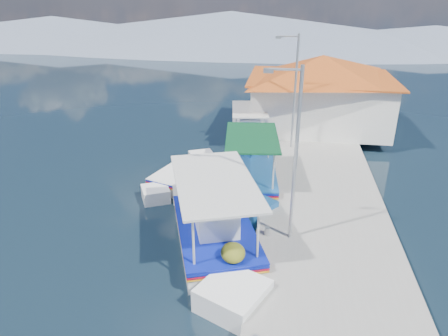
# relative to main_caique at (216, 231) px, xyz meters

# --- Properties ---
(ground) EXTENTS (160.00, 160.00, 0.00)m
(ground) POSITION_rel_main_caique_xyz_m (-1.99, -1.86, -0.56)
(ground) COLOR black
(ground) RESTS_ON ground
(quay) EXTENTS (5.00, 44.00, 0.50)m
(quay) POSITION_rel_main_caique_xyz_m (3.91, 4.14, -0.31)
(quay) COLOR gray
(quay) RESTS_ON ground
(bollards) EXTENTS (0.20, 17.20, 0.30)m
(bollards) POSITION_rel_main_caique_xyz_m (1.81, 3.39, 0.09)
(bollards) COLOR #A5A8AD
(bollards) RESTS_ON quay
(main_caique) EXTENTS (4.49, 8.36, 2.92)m
(main_caique) POSITION_rel_main_caique_xyz_m (0.00, 0.00, 0.00)
(main_caique) COLOR white
(main_caique) RESTS_ON ground
(caique_green_canopy) EXTENTS (2.77, 7.51, 2.83)m
(caique_green_canopy) POSITION_rel_main_caique_xyz_m (0.81, 4.85, -0.14)
(caique_green_canopy) COLOR #174E8D
(caique_green_canopy) RESTS_ON ground
(caique_blue_hull) EXTENTS (2.82, 5.36, 1.01)m
(caique_blue_hull) POSITION_rel_main_caique_xyz_m (-2.60, 4.87, -0.29)
(caique_blue_hull) COLOR white
(caique_blue_hull) RESTS_ON ground
(caique_far) EXTENTS (2.54, 6.59, 2.33)m
(caique_far) POSITION_rel_main_caique_xyz_m (0.11, 10.84, -0.13)
(caique_far) COLOR white
(caique_far) RESTS_ON ground
(harbor_building) EXTENTS (10.49, 10.49, 4.40)m
(harbor_building) POSITION_rel_main_caique_xyz_m (4.21, 13.14, 2.21)
(harbor_building) COLOR white
(harbor_building) RESTS_ON quay
(lamp_post_near) EXTENTS (1.21, 0.14, 6.00)m
(lamp_post_near) POSITION_rel_main_caique_xyz_m (2.52, 0.14, 3.29)
(lamp_post_near) COLOR #A5A8AD
(lamp_post_near) RESTS_ON quay
(lamp_post_far) EXTENTS (1.21, 0.14, 6.00)m
(lamp_post_far) POSITION_rel_main_caique_xyz_m (2.52, 9.14, 3.29)
(lamp_post_far) COLOR #A5A8AD
(lamp_post_far) RESTS_ON quay
(mountain_ridge) EXTENTS (171.40, 96.00, 5.50)m
(mountain_ridge) POSITION_rel_main_caique_xyz_m (4.55, 54.14, 1.48)
(mountain_ridge) COLOR slate
(mountain_ridge) RESTS_ON ground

